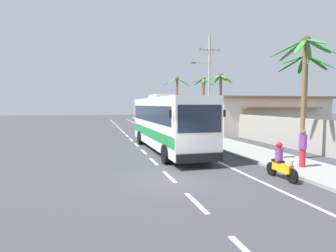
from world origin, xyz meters
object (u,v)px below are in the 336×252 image
at_px(palm_farthest, 177,92).
at_px(palm_fourth, 305,82).
at_px(palm_second, 305,65).
at_px(palm_nearest, 203,94).
at_px(pedestrian_near_kerb, 303,147).
at_px(utility_pole_mid, 209,82).
at_px(palm_third, 221,90).
at_px(motorcycle_beside_bus, 281,164).
at_px(coach_bus_foreground, 167,121).
at_px(roadside_building, 258,114).

bearing_deg(palm_farthest, palm_fourth, -82.92).
bearing_deg(palm_second, palm_nearest, 85.38).
bearing_deg(pedestrian_near_kerb, palm_farthest, 96.65).
height_order(pedestrian_near_kerb, palm_farthest, palm_farthest).
bearing_deg(utility_pole_mid, palm_third, 43.36).
distance_m(motorcycle_beside_bus, palm_second, 7.38).
relative_size(utility_pole_mid, palm_farthest, 1.47).
height_order(motorcycle_beside_bus, palm_farthest, palm_farthest).
relative_size(palm_fourth, palm_farthest, 0.95).
bearing_deg(palm_fourth, palm_second, -129.93).
xyz_separation_m(palm_nearest, palm_second, (-1.63, -20.18, 0.99)).
distance_m(palm_third, palm_farthest, 7.96).
xyz_separation_m(motorcycle_beside_bus, palm_third, (6.60, 20.45, 4.19)).
distance_m(coach_bus_foreground, palm_nearest, 17.87).
bearing_deg(utility_pole_mid, motorcycle_beside_bus, -102.84).
distance_m(pedestrian_near_kerb, palm_second, 5.42).
height_order(coach_bus_foreground, palm_nearest, palm_nearest).
height_order(palm_fourth, roadside_building, palm_fourth).
distance_m(pedestrian_near_kerb, palm_nearest, 23.23).
bearing_deg(pedestrian_near_kerb, palm_third, 86.29).
xyz_separation_m(palm_nearest, palm_farthest, (-2.39, 3.81, 0.38)).
bearing_deg(coach_bus_foreground, motorcycle_beside_bus, -71.28).
distance_m(motorcycle_beside_bus, utility_pole_mid, 19.21).
distance_m(palm_nearest, palm_second, 20.27).
bearing_deg(palm_second, palm_fourth, 50.07).
relative_size(coach_bus_foreground, palm_fourth, 1.82).
relative_size(coach_bus_foreground, palm_second, 1.71).
bearing_deg(pedestrian_near_kerb, utility_pole_mid, 92.62).
relative_size(motorcycle_beside_bus, palm_nearest, 0.29).
distance_m(utility_pole_mid, palm_fourth, 12.24).
relative_size(palm_second, palm_third, 1.04).
bearing_deg(palm_farthest, utility_pole_mid, -85.70).
bearing_deg(utility_pole_mid, palm_farthest, 94.30).
height_order(coach_bus_foreground, roadside_building, roadside_building).
height_order(pedestrian_near_kerb, roadside_building, roadside_building).
relative_size(pedestrian_near_kerb, utility_pole_mid, 0.18).
height_order(pedestrian_near_kerb, palm_third, palm_third).
bearing_deg(coach_bus_foreground, roadside_building, 37.55).
bearing_deg(palm_farthest, roadside_building, -50.93).
height_order(coach_bus_foreground, palm_third, palm_third).
bearing_deg(palm_nearest, palm_third, -76.99).
distance_m(motorcycle_beside_bus, palm_third, 21.89).
bearing_deg(palm_fourth, motorcycle_beside_bus, -135.13).
bearing_deg(palm_nearest, motorcycle_beside_bus, -103.60).
distance_m(palm_third, roadside_building, 5.15).
xyz_separation_m(coach_bus_foreground, motorcycle_beside_bus, (2.88, -8.50, -1.38)).
relative_size(utility_pole_mid, roadside_building, 0.78).
bearing_deg(palm_third, coach_bus_foreground, -128.41).
xyz_separation_m(pedestrian_near_kerb, palm_third, (4.49, 19.20, 3.74)).
distance_m(palm_third, palm_fourth, 14.39).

